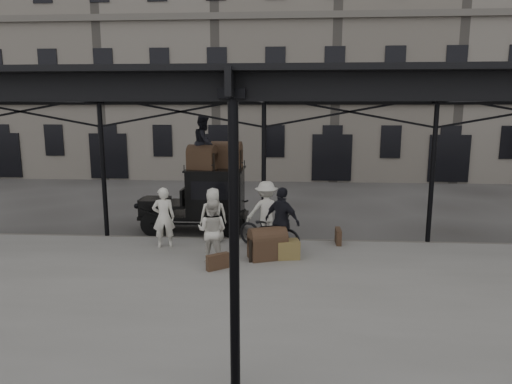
# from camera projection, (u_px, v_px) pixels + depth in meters

# --- Properties ---
(ground) EXTENTS (120.00, 120.00, 0.00)m
(ground) POSITION_uv_depth(u_px,v_px,m) (260.00, 265.00, 12.27)
(ground) COLOR #383533
(ground) RESTS_ON ground
(platform) EXTENTS (28.00, 8.00, 0.15)m
(platform) POSITION_uv_depth(u_px,v_px,m) (254.00, 292.00, 10.30)
(platform) COLOR slate
(platform) RESTS_ON ground
(canopy) EXTENTS (22.50, 9.00, 4.74)m
(canopy) POSITION_uv_depth(u_px,v_px,m) (255.00, 87.00, 9.74)
(canopy) COLOR black
(canopy) RESTS_ON ground
(building_frontage) EXTENTS (64.00, 8.00, 14.00)m
(building_frontage) POSITION_uv_depth(u_px,v_px,m) (277.00, 62.00, 28.64)
(building_frontage) COLOR slate
(building_frontage) RESTS_ON ground
(taxi) EXTENTS (3.65, 1.55, 2.18)m
(taxi) POSITION_uv_depth(u_px,v_px,m) (207.00, 197.00, 15.38)
(taxi) COLOR black
(taxi) RESTS_ON ground
(porter_left) EXTENTS (0.73, 0.58, 1.77)m
(porter_left) POSITION_uv_depth(u_px,v_px,m) (164.00, 217.00, 13.22)
(porter_left) COLOR silver
(porter_left) RESTS_ON platform
(porter_midleft) EXTENTS (0.95, 0.81, 1.69)m
(porter_midleft) POSITION_uv_depth(u_px,v_px,m) (212.00, 231.00, 11.94)
(porter_midleft) COLOR beige
(porter_midleft) RESTS_ON platform
(porter_centre) EXTENTS (0.92, 0.72, 1.66)m
(porter_centre) POSITION_uv_depth(u_px,v_px,m) (213.00, 215.00, 13.74)
(porter_centre) COLOR silver
(porter_centre) RESTS_ON platform
(porter_official) EXTENTS (1.18, 1.01, 1.90)m
(porter_official) POSITION_uv_depth(u_px,v_px,m) (282.00, 221.00, 12.50)
(porter_official) COLOR black
(porter_official) RESTS_ON platform
(porter_right) EXTENTS (1.28, 0.84, 1.85)m
(porter_right) POSITION_uv_depth(u_px,v_px,m) (266.00, 211.00, 13.83)
(porter_right) COLOR silver
(porter_right) RESTS_ON platform
(bicycle) EXTENTS (2.12, 1.63, 1.07)m
(bicycle) POSITION_uv_depth(u_px,v_px,m) (269.00, 231.00, 13.11)
(bicycle) COLOR black
(bicycle) RESTS_ON platform
(porter_roof) EXTENTS (0.73, 0.90, 1.74)m
(porter_roof) POSITION_uv_depth(u_px,v_px,m) (204.00, 142.00, 14.94)
(porter_roof) COLOR black
(porter_roof) RESTS_ON taxi
(steamer_trunk_roof_near) EXTENTS (1.01, 0.75, 0.67)m
(steamer_trunk_roof_near) POSITION_uv_depth(u_px,v_px,m) (202.00, 159.00, 14.90)
(steamer_trunk_roof_near) COLOR #482D21
(steamer_trunk_roof_near) RESTS_ON taxi
(steamer_trunk_roof_far) EXTENTS (1.05, 0.70, 0.73)m
(steamer_trunk_roof_far) POSITION_uv_depth(u_px,v_px,m) (227.00, 157.00, 15.28)
(steamer_trunk_roof_far) COLOR #482D21
(steamer_trunk_roof_far) RESTS_ON taxi
(steamer_trunk_platform) EXTENTS (1.13, 0.91, 0.72)m
(steamer_trunk_platform) POSITION_uv_depth(u_px,v_px,m) (268.00, 245.00, 12.30)
(steamer_trunk_platform) COLOR #482D21
(steamer_trunk_platform) RESTS_ON platform
(wicker_hamper) EXTENTS (0.67, 0.55, 0.50)m
(wicker_hamper) POSITION_uv_depth(u_px,v_px,m) (288.00, 249.00, 12.33)
(wicker_hamper) COLOR olive
(wicker_hamper) RESTS_ON platform
(suitcase_upright) EXTENTS (0.16, 0.60, 0.45)m
(suitcase_upright) POSITION_uv_depth(u_px,v_px,m) (338.00, 236.00, 13.65)
(suitcase_upright) COLOR #482D21
(suitcase_upright) RESTS_ON platform
(suitcase_flat) EXTENTS (0.57, 0.48, 0.40)m
(suitcase_flat) POSITION_uv_depth(u_px,v_px,m) (218.00, 262.00, 11.49)
(suitcase_flat) COLOR #482D21
(suitcase_flat) RESTS_ON platform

